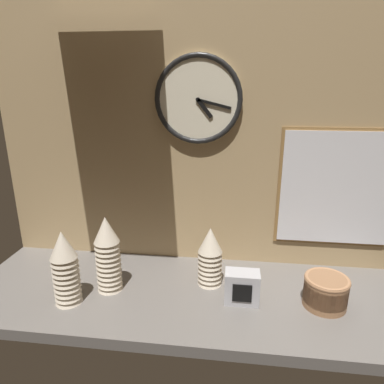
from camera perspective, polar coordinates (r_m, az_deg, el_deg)
The scene contains 9 objects.
ground_plane at distance 1.32m, azimuth -1.13°, elevation -16.76°, with size 1.60×0.56×0.04m, color slate.
wall_tiled_back at distance 1.37m, azimuth 0.34°, elevation 9.15°, with size 1.60×0.03×1.05m.
cup_stack_left at distance 1.26m, azimuth -20.38°, elevation -11.75°, with size 0.09×0.09×0.27m.
cup_stack_center_left at distance 1.28m, azimuth -13.86°, elevation -10.01°, with size 0.09×0.09×0.29m.
cup_stack_center_right at distance 1.29m, azimuth 3.02°, elevation -10.66°, with size 0.09×0.09×0.23m.
bowl_stack_far_right at distance 1.29m, azimuth 21.39°, elevation -15.07°, with size 0.15×0.15×0.11m.
wall_clock at distance 1.32m, azimuth 1.04°, elevation 15.15°, with size 0.33×0.03×0.33m.
menu_board at distance 1.43m, azimuth 22.87°, elevation 0.48°, with size 0.44×0.01×0.47m.
napkin_dispenser at distance 1.24m, azimuth 8.32°, elevation -15.42°, with size 0.12×0.07×0.11m.
Camera 1 is at (0.16, -1.08, 0.73)m, focal length 32.00 mm.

